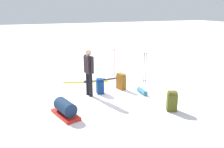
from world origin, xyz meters
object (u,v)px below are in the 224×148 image
(ski_pair_far, at_px, (104,80))
(backpack_bright, at_px, (172,101))
(backpack_small_spare, at_px, (121,82))
(ski_poles_planted_near, at_px, (145,66))
(gear_sled, at_px, (65,109))
(backpack_large_dark, at_px, (100,86))
(skier_standing, at_px, (89,70))
(sleeping_mat_rolled, at_px, (142,91))
(ski_poles_planted_far, at_px, (113,61))
(ski_pair_near, at_px, (86,82))

(ski_pair_far, xyz_separation_m, backpack_bright, (-0.84, 3.79, 0.29))
(ski_pair_far, distance_m, backpack_small_spare, 1.42)
(ski_poles_planted_near, relative_size, gear_sled, 1.10)
(backpack_small_spare, bearing_deg, ski_pair_far, -81.20)
(backpack_large_dark, distance_m, gear_sled, 2.13)
(backpack_small_spare, bearing_deg, skier_standing, 8.13)
(ski_pair_far, xyz_separation_m, sleeping_mat_rolled, (-0.73, 2.13, 0.08))
(backpack_bright, relative_size, gear_sled, 0.54)
(ski_poles_planted_near, bearing_deg, ski_pair_far, -30.98)
(skier_standing, height_order, ski_poles_planted_far, skier_standing)
(backpack_large_dark, xyz_separation_m, ski_poles_planted_far, (-1.35, -1.98, 0.43))
(ski_pair_far, distance_m, sleeping_mat_rolled, 2.25)
(ski_pair_near, xyz_separation_m, ski_pair_far, (-0.83, 0.01, 0.00))
(ski_poles_planted_near, bearing_deg, ski_poles_planted_far, -57.94)
(backpack_bright, xyz_separation_m, sleeping_mat_rolled, (0.11, -1.66, -0.22))
(backpack_bright, distance_m, gear_sled, 3.23)
(ski_poles_planted_near, height_order, gear_sled, ski_poles_planted_near)
(ski_pair_near, relative_size, ski_poles_planted_near, 1.49)
(ski_poles_planted_near, height_order, sleeping_mat_rolled, ski_poles_planted_near)
(backpack_large_dark, distance_m, ski_poles_planted_far, 2.43)
(backpack_large_dark, bearing_deg, backpack_small_spare, -172.11)
(backpack_small_spare, relative_size, ski_poles_planted_far, 0.50)
(ski_pair_far, height_order, ski_poles_planted_near, ski_poles_planted_near)
(skier_standing, distance_m, gear_sled, 1.93)
(skier_standing, xyz_separation_m, ski_pair_far, (-1.13, -1.57, -0.94))
(backpack_bright, height_order, backpack_small_spare, backpack_small_spare)
(skier_standing, xyz_separation_m, ski_poles_planted_far, (-1.78, -2.04, -0.25))
(backpack_small_spare, bearing_deg, ski_poles_planted_near, -160.74)
(ski_pair_near, relative_size, ski_poles_planted_far, 1.50)
(skier_standing, bearing_deg, ski_poles_planted_far, -131.11)
(backpack_large_dark, bearing_deg, ski_pair_near, -85.17)
(skier_standing, height_order, ski_pair_near, skier_standing)
(skier_standing, xyz_separation_m, ski_poles_planted_near, (-2.66, -0.65, -0.25))
(ski_pair_near, distance_m, backpack_large_dark, 1.54)
(ski_pair_near, bearing_deg, backpack_bright, 113.60)
(backpack_bright, height_order, ski_poles_planted_far, ski_poles_planted_far)
(ski_poles_planted_far, bearing_deg, backpack_large_dark, 55.64)
(backpack_small_spare, height_order, ski_poles_planted_near, ski_poles_planted_near)
(ski_pair_far, relative_size, sleeping_mat_rolled, 3.29)
(ski_pair_far, bearing_deg, ski_poles_planted_near, 149.02)
(backpack_bright, height_order, ski_poles_planted_near, ski_poles_planted_near)
(backpack_bright, relative_size, backpack_small_spare, 0.99)
(skier_standing, height_order, ski_poles_planted_near, skier_standing)
(sleeping_mat_rolled, bearing_deg, ski_pair_near, -54.01)
(backpack_bright, relative_size, ski_poles_planted_near, 0.49)
(sleeping_mat_rolled, bearing_deg, backpack_large_dark, -23.80)
(ski_pair_near, bearing_deg, ski_poles_planted_near, 158.48)
(ski_pair_near, distance_m, sleeping_mat_rolled, 2.65)
(backpack_small_spare, relative_size, sleeping_mat_rolled, 1.15)
(ski_pair_far, relative_size, ski_poles_planted_near, 1.42)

